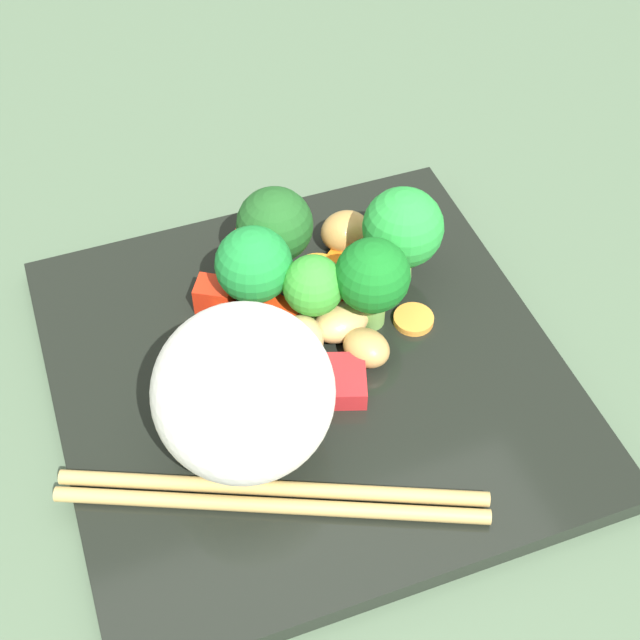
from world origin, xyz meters
The scene contains 24 objects.
ground_plane centered at (0.00, 0.00, -1.00)cm, with size 110.00×110.00×2.00cm, color #4D644A.
square_plate centered at (0.00, 0.00, 0.62)cm, with size 28.48×28.48×1.25cm, color black.
rice_mound centered at (3.53, -4.78, 5.66)cm, with size 9.35×9.57×8.83cm, color white.
broccoli_floret_0 centered at (-5.53, -1.19, 4.85)cm, with size 4.57×4.57×6.14cm.
broccoli_floret_1 centered at (-4.90, 8.07, 5.23)cm, with size 4.94×4.94×6.62cm.
broccoli_floret_2 centered at (-3.16, 1.57, 4.27)cm, with size 3.62×3.62×5.06cm.
broccoli_floret_3 centered at (-1.98, 4.80, 5.01)cm, with size 4.41×4.41×6.18cm.
broccoli_floret_4 centered at (-8.02, 1.01, 5.16)cm, with size 4.68×4.68×6.33cm.
carrot_slice_0 centered at (-6.53, 3.21, 1.60)cm, with size 3.10×3.10×0.70cm, color orange.
carrot_slice_1 centered at (-6.59, 5.49, 1.61)cm, with size 3.16×3.16×0.72cm, color orange.
carrot_slice_2 centered at (-0.99, 7.23, 1.46)cm, with size 2.43×2.43×0.43cm, color orange.
carrot_slice_3 centered at (1.17, -0.41, 1.52)cm, with size 3.00×3.00×0.53cm, color orange.
carrot_slice_4 centered at (-4.25, -3.89, 1.63)cm, with size 2.48×2.48×0.76cm, color orange.
carrot_slice_5 centered at (-1.86, -3.70, 1.56)cm, with size 2.37×2.37×0.62cm, color #F99B31.
pepper_chunk_0 centered at (-9.86, 0.34, 1.97)cm, with size 2.66×2.75×1.43cm, color red.
pepper_chunk_1 centered at (-6.62, -3.48, 2.19)cm, with size 2.19×1.79×1.89cm, color red.
pepper_chunk_2 centered at (2.11, 1.44, 1.89)cm, with size 3.18×2.36×1.29cm, color red.
pepper_chunk_3 centered at (-3.25, -0.75, 2.11)cm, with size 2.73×2.15×1.72cm, color red.
pepper_chunk_4 centered at (-4.41, 3.80, 2.30)cm, with size 2.44×1.76×2.10cm, color red.
chicken_piece_0 centered at (0.57, 3.42, 2.22)cm, with size 2.89×2.39×1.94cm, color tan.
chicken_piece_1 centered at (-8.63, 5.95, 2.50)cm, with size 3.28×2.87×2.51cm, color #BE8C46.
chicken_piece_2 centered at (-1.76, 2.80, 2.24)cm, with size 3.53×2.56×1.99cm, color tan.
chicken_piece_3 centered at (-1.12, -0.21, 2.52)cm, with size 3.24×2.72×2.54cm, color tan.
chopstick_pair centered at (7.44, -4.81, 1.64)cm, with size 11.01×20.87×0.79cm.
Camera 1 is at (30.44, -11.26, 42.27)cm, focal length 50.79 mm.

